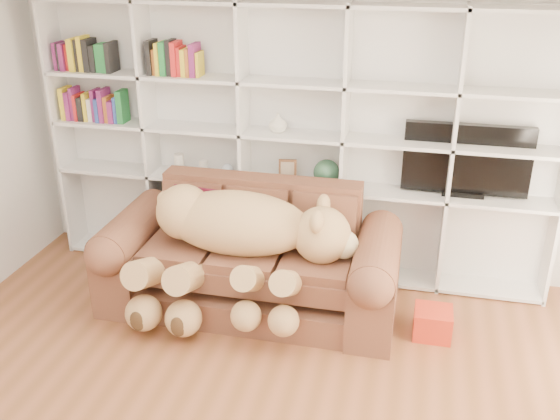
% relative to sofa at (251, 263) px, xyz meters
% --- Properties ---
extents(wall_back, '(5.00, 0.02, 2.70)m').
position_rel_sofa_xyz_m(wall_back, '(0.21, 0.86, 0.97)').
color(wall_back, silver).
rests_on(wall_back, floor).
extents(bookshelf, '(4.43, 0.35, 2.40)m').
position_rel_sofa_xyz_m(bookshelf, '(-0.03, 0.72, 0.93)').
color(bookshelf, silver).
rests_on(bookshelf, floor).
extents(sofa, '(2.39, 1.03, 1.01)m').
position_rel_sofa_xyz_m(sofa, '(0.00, 0.00, 0.00)').
color(sofa, brown).
rests_on(sofa, floor).
extents(teddy_bear, '(1.72, 0.96, 1.00)m').
position_rel_sofa_xyz_m(teddy_bear, '(-0.07, -0.20, 0.31)').
color(teddy_bear, tan).
rests_on(teddy_bear, sofa).
extents(throw_pillow, '(0.46, 0.31, 0.45)m').
position_rel_sofa_xyz_m(throw_pillow, '(-0.50, 0.17, 0.34)').
color(throw_pillow, '#550E22').
rests_on(throw_pillow, sofa).
extents(gift_box, '(0.29, 0.27, 0.23)m').
position_rel_sofa_xyz_m(gift_box, '(1.49, -0.14, -0.26)').
color(gift_box, red).
rests_on(gift_box, floor).
extents(tv, '(1.03, 0.18, 0.61)m').
position_rel_sofa_xyz_m(tv, '(1.65, 0.72, 0.78)').
color(tv, black).
rests_on(tv, bookshelf).
extents(picture_frame, '(0.16, 0.04, 0.20)m').
position_rel_sofa_xyz_m(picture_frame, '(0.16, 0.67, 0.59)').
color(picture_frame, brown).
rests_on(picture_frame, bookshelf).
extents(green_vase, '(0.23, 0.23, 0.23)m').
position_rel_sofa_xyz_m(green_vase, '(0.50, 0.67, 0.60)').
color(green_vase, '#2A5339').
rests_on(green_vase, bookshelf).
extents(figurine_tall, '(0.10, 0.10, 0.18)m').
position_rel_sofa_xyz_m(figurine_tall, '(-0.86, 0.67, 0.57)').
color(figurine_tall, silver).
rests_on(figurine_tall, bookshelf).
extents(figurine_short, '(0.10, 0.10, 0.13)m').
position_rel_sofa_xyz_m(figurine_short, '(-0.62, 0.67, 0.55)').
color(figurine_short, silver).
rests_on(figurine_short, bookshelf).
extents(snow_globe, '(0.11, 0.11, 0.11)m').
position_rel_sofa_xyz_m(snow_globe, '(-0.40, 0.67, 0.55)').
color(snow_globe, silver).
rests_on(snow_globe, bookshelf).
extents(shelf_vase, '(0.16, 0.16, 0.16)m').
position_rel_sofa_xyz_m(shelf_vase, '(0.07, 0.67, 1.02)').
color(shelf_vase, beige).
rests_on(shelf_vase, bookshelf).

